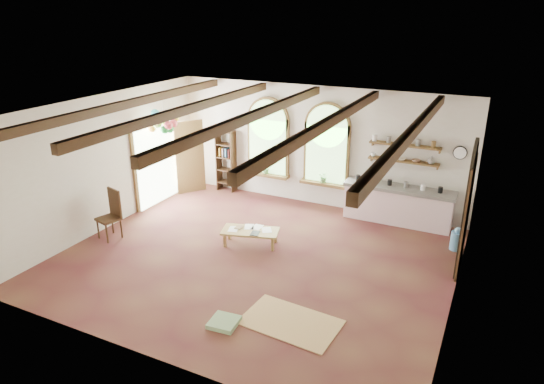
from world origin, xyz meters
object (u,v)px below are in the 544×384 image
Objects in this scene: side_chair at (110,224)px; balloon_cluster at (163,122)px; coffee_table at (250,232)px; kitchen_counter at (398,204)px.

balloon_cluster is at bearing 87.40° from side_chair.
balloon_cluster is at bearing 161.40° from coffee_table.
coffee_table is at bearing 19.46° from side_chair.
kitchen_counter is at bearing 44.94° from coffee_table.
kitchen_counter is at bearing 33.16° from side_chair.
kitchen_counter is 1.94× the size of coffee_table.
side_chair is at bearing -160.54° from coffee_table.
coffee_table is 3.76m from balloon_cluster.
side_chair reaches higher than coffee_table.
kitchen_counter is 6.23m from balloon_cluster.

